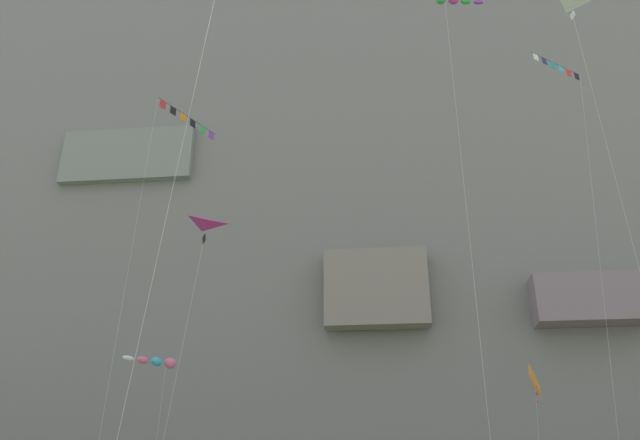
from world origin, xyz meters
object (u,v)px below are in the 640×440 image
object	(u,v)px
kite_windsock_far_left	(453,2)
kite_delta_low_center	(571,30)
kite_diamond_upper_left	(535,384)
kite_banner_near_cliff	(185,129)
kite_windsock_upper_mid	(158,362)
kite_banner_mid_right	(560,84)
kite_delta_high_left	(201,245)

from	to	relation	value
kite_windsock_far_left	kite_delta_low_center	xyz separation A→B (m)	(6.42, 0.14, -2.60)
kite_windsock_far_left	kite_diamond_upper_left	bearing A→B (deg)	69.73
kite_diamond_upper_left	kite_banner_near_cliff	world-z (taller)	kite_banner_near_cliff
kite_windsock_upper_mid	kite_diamond_upper_left	xyz separation A→B (m)	(24.40, -1.03, -2.08)
kite_banner_mid_right	kite_delta_high_left	size ratio (longest dim) A/B	2.09
kite_banner_mid_right	kite_banner_near_cliff	xyz separation A→B (m)	(-28.38, 0.76, -1.65)
kite_windsock_upper_mid	kite_diamond_upper_left	world-z (taller)	kite_windsock_upper_mid
kite_banner_mid_right	kite_windsock_upper_mid	xyz separation A→B (m)	(-29.01, 2.05, -19.40)
kite_banner_mid_right	kite_diamond_upper_left	bearing A→B (deg)	167.53
kite_banner_near_cliff	kite_windsock_far_left	bearing A→B (deg)	-29.95
kite_delta_low_center	kite_diamond_upper_left	world-z (taller)	kite_delta_low_center
kite_windsock_far_left	kite_banner_mid_right	world-z (taller)	kite_banner_mid_right
kite_banner_mid_right	kite_delta_low_center	bearing A→B (deg)	-103.32
kite_windsock_far_left	kite_delta_low_center	bearing A→B (deg)	1.23
kite_windsock_far_left	kite_diamond_upper_left	size ratio (longest dim) A/B	2.86
kite_delta_low_center	kite_banner_near_cliff	distance (m)	28.30
kite_banner_near_cliff	kite_delta_high_left	bearing A→B (deg)	-62.31
kite_diamond_upper_left	kite_banner_near_cliff	distance (m)	30.96
kite_delta_low_center	kite_windsock_far_left	bearing A→B (deg)	-178.77
kite_delta_low_center	kite_banner_near_cliff	bearing A→B (deg)	156.81
kite_banner_mid_right	kite_banner_near_cliff	bearing A→B (deg)	178.47
kite_windsock_upper_mid	kite_windsock_far_left	bearing A→B (deg)	-31.91
kite_windsock_far_left	kite_banner_near_cliff	xyz separation A→B (m)	(-19.52, 11.25, -0.36)
kite_windsock_upper_mid	kite_delta_high_left	bearing A→B (deg)	-62.52
kite_windsock_far_left	kite_windsock_upper_mid	size ratio (longest dim) A/B	2.55
kite_diamond_upper_left	kite_delta_low_center	bearing A→B (deg)	-79.23
kite_windsock_upper_mid	kite_delta_high_left	distance (m)	12.71
kite_banner_mid_right	kite_banner_near_cliff	distance (m)	28.44
kite_banner_mid_right	kite_delta_high_left	distance (m)	29.41
kite_windsock_upper_mid	kite_delta_high_left	size ratio (longest dim) A/B	0.75
kite_windsock_far_left	kite_banner_near_cliff	distance (m)	22.53
kite_delta_high_left	kite_banner_near_cliff	world-z (taller)	kite_banner_near_cliff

